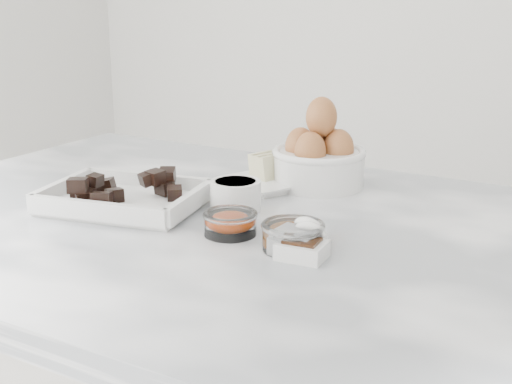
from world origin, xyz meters
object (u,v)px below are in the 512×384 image
zest_bowl (230,222)px  honey_bowl (293,236)px  butter_plate (270,176)px  vanilla_spoon (304,245)px  sugar_ramekin (235,194)px  egg_bowl (319,157)px  salt_spoon (301,241)px  chocolate_dish (124,192)px

zest_bowl → honey_bowl: bearing=-4.2°
honey_bowl → butter_plate: bearing=124.8°
vanilla_spoon → sugar_ramekin: bearing=145.9°
butter_plate → sugar_ramekin: (0.02, -0.15, 0.01)m
butter_plate → sugar_ramekin: bearing=-81.8°
egg_bowl → vanilla_spoon: 0.34m
butter_plate → sugar_ramekin: size_ratio=2.18×
sugar_ramekin → salt_spoon: 0.20m
sugar_ramekin → salt_spoon: bearing=-33.0°
zest_bowl → salt_spoon: (0.12, -0.01, -0.00)m
chocolate_dish → butter_plate: (0.14, 0.22, -0.01)m
egg_bowl → zest_bowl: size_ratio=2.09×
sugar_ramekin → zest_bowl: size_ratio=1.02×
zest_bowl → vanilla_spoon: 0.13m
butter_plate → honey_bowl: (0.18, -0.25, 0.00)m
chocolate_dish → honey_bowl: 0.32m
egg_bowl → zest_bowl: bearing=-89.6°
egg_bowl → honey_bowl: bearing=-70.7°
honey_bowl → sugar_ramekin: bearing=145.5°
sugar_ramekin → salt_spoon: same height
chocolate_dish → honey_bowl: chocolate_dish is taller
zest_bowl → salt_spoon: size_ratio=1.00×
chocolate_dish → egg_bowl: 0.34m
butter_plate → vanilla_spoon: size_ratio=2.22×
chocolate_dish → butter_plate: size_ratio=1.57×
egg_bowl → sugar_ramekin: bearing=-104.8°
sugar_ramekin → vanilla_spoon: (0.18, -0.12, -0.01)m
chocolate_dish → sugar_ramekin: 0.18m
sugar_ramekin → vanilla_spoon: sugar_ramekin is taller
honey_bowl → salt_spoon: salt_spoon is taller
zest_bowl → chocolate_dish: bearing=173.9°
chocolate_dish → honey_bowl: (0.31, -0.03, -0.01)m
butter_plate → honey_bowl: 0.31m
chocolate_dish → vanilla_spoon: (0.34, -0.04, -0.01)m
sugar_ramekin → zest_bowl: sugar_ramekin is taller
sugar_ramekin → zest_bowl: bearing=-61.9°
butter_plate → honey_bowl: size_ratio=2.00×
vanilla_spoon → salt_spoon: bearing=132.7°
egg_bowl → vanilla_spoon: bearing=-67.7°
chocolate_dish → zest_bowl: chocolate_dish is taller
butter_plate → egg_bowl: egg_bowl is taller
honey_bowl → egg_bowl: bearing=109.3°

